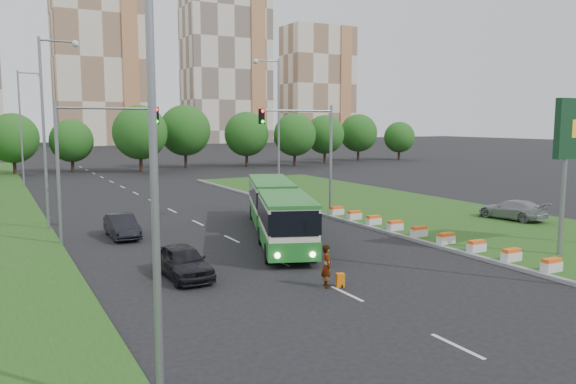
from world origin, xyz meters
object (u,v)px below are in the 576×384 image
car_left_far (122,226)px  car_median (512,209)px  traffic_mast_median (312,143)px  shopping_trolley (340,280)px  car_left_near (183,261)px  traffic_mast_left (88,149)px  articulated_bus (273,210)px  pedestrian (327,266)px

car_left_far → car_median: bearing=-15.8°
traffic_mast_median → shopping_trolley: size_ratio=14.00×
car_left_near → shopping_trolley: car_left_near is taller
car_median → car_left_far: bearing=-25.3°
traffic_mast_median → car_left_near: (-12.83, -10.62, -4.62)m
traffic_mast_left → car_median: traffic_mast_left is taller
articulated_bus → traffic_mast_median: bearing=60.9°
pedestrian → shopping_trolley: 0.84m
shopping_trolley → car_left_far: bearing=127.9°
car_left_near → car_median: bearing=4.8°
car_median → pedestrian: 20.86m
traffic_mast_left → articulated_bus: size_ratio=0.50×
traffic_mast_left → car_median: (26.74, -6.68, -4.52)m
traffic_mast_left → car_left_near: traffic_mast_left is taller
car_left_near → car_median: car_median is taller
traffic_mast_median → articulated_bus: 7.84m
traffic_mast_median → shopping_trolley: traffic_mast_median is taller
articulated_bus → car_median: bearing=10.1°
car_left_near → shopping_trolley: size_ratio=7.48×
traffic_mast_left → pedestrian: size_ratio=4.46×
car_median → articulated_bus: bearing=-20.2°
traffic_mast_median → car_left_near: 17.28m
traffic_mast_left → car_left_far: 5.02m
traffic_mast_median → shopping_trolley: (-7.49, -15.07, -5.07)m
articulated_bus → car_left_far: bearing=175.4°
articulated_bus → car_left_far: articulated_bus is taller
car_left_near → car_left_far: bearing=91.0°
pedestrian → car_median: bearing=-52.1°
articulated_bus → car_left_far: size_ratio=3.82×
car_left_far → pedestrian: size_ratio=2.33×
car_median → shopping_trolley: bearing=11.9°
traffic_mast_median → articulated_bus: traffic_mast_median is taller
traffic_mast_left → shopping_trolley: 16.81m
shopping_trolley → car_median: bearing=37.1°
traffic_mast_left → shopping_trolley: bearing=-61.4°
pedestrian → traffic_mast_left: bearing=45.1°
traffic_mast_median → car_left_far: size_ratio=1.92×
traffic_mast_median → shopping_trolley: bearing=-116.4°
traffic_mast_median → pedestrian: (-8.01, -14.85, -4.45)m
traffic_mast_left → car_left_near: bearing=-76.4°
traffic_mast_median → traffic_mast_left: bearing=-176.2°
traffic_mast_left → articulated_bus: (9.87, -3.41, -3.74)m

